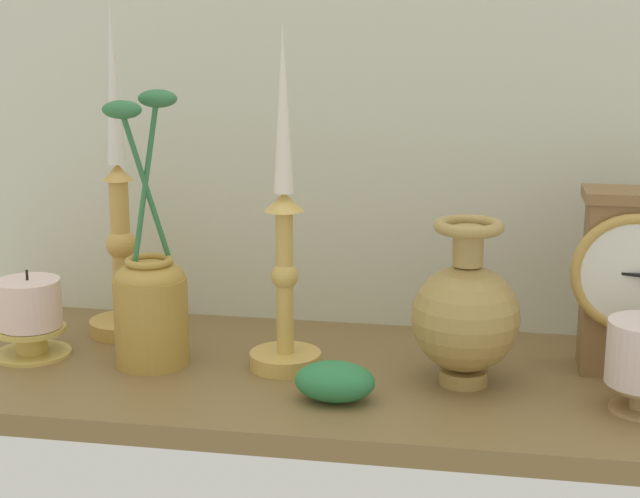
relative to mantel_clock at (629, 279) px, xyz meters
The scene contains 9 objects.
ground_plane 31.97cm from the mantel_clock, 169.66° to the right, with size 100.00×36.00×2.40cm, color brown.
back_wall 38.72cm from the mantel_clock, 155.70° to the left, with size 120.00×2.00×65.00cm, color silver.
mantel_clock is the anchor object (origin of this frame).
candlestick_tall_left 37.83cm from the mantel_clock, behind, with size 8.10×8.10×38.32cm.
candlestick_tall_center 59.89cm from the mantel_clock, behind, with size 8.78×8.78×41.15cm.
brass_vase_bulbous 18.85cm from the mantel_clock, 158.83° to the right, with size 11.65×11.65×18.12cm.
brass_vase_jar 53.15cm from the mantel_clock, behind, with size 8.38×8.38×31.09cm.
pillar_candle_near_clock 68.15cm from the mantel_clock, behind, with size 8.95×8.95×10.32cm.
ivy_sprig 34.48cm from the mantel_clock, 155.30° to the right, with size 8.40×5.88×4.18cm.
Camera 1 is at (14.13, -102.68, 39.31)cm, focal length 55.11 mm.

